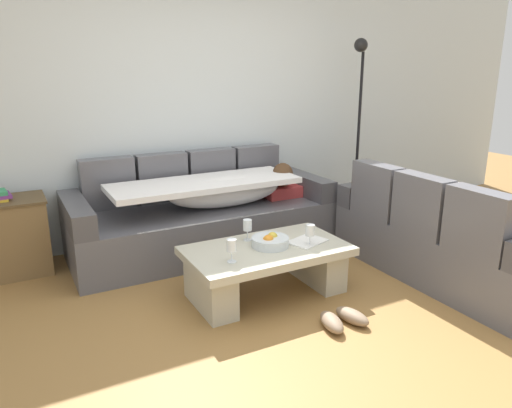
{
  "coord_description": "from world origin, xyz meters",
  "views": [
    {
      "loc": [
        -1.72,
        -2.39,
        1.68
      ],
      "look_at": [
        0.12,
        1.06,
        0.55
      ],
      "focal_mm": 33.75,
      "sensor_mm": 36.0,
      "label": 1
    }
  ],
  "objects": [
    {
      "name": "floor_lamp",
      "position": [
        1.72,
        1.71,
        1.12
      ],
      "size": [
        0.33,
        0.31,
        1.95
      ],
      "color": "black",
      "rests_on": "ground_plane"
    },
    {
      "name": "coffee_table",
      "position": [
        -0.08,
        0.52,
        0.24
      ],
      "size": [
        1.2,
        0.68,
        0.38
      ],
      "color": "#BAB7A0",
      "rests_on": "ground_plane"
    },
    {
      "name": "wine_glass_far_back",
      "position": [
        -0.13,
        0.72,
        0.5
      ],
      "size": [
        0.07,
        0.07,
        0.17
      ],
      "color": "silver",
      "rests_on": "coffee_table"
    },
    {
      "name": "couch_near_window",
      "position": [
        1.43,
        0.14,
        0.34
      ],
      "size": [
        0.92,
        1.88,
        0.88
      ],
      "rotation": [
        0.0,
        0.0,
        1.57
      ],
      "color": "#58575E",
      "rests_on": "ground_plane"
    },
    {
      "name": "ground_plane",
      "position": [
        0.0,
        0.0,
        0.0
      ],
      "size": [
        14.0,
        14.0,
        0.0
      ],
      "primitive_type": "plane",
      "color": "olive"
    },
    {
      "name": "wine_glass_near_left",
      "position": [
        -0.42,
        0.39,
        0.5
      ],
      "size": [
        0.07,
        0.07,
        0.17
      ],
      "color": "silver",
      "rests_on": "coffee_table"
    },
    {
      "name": "fruit_bowl",
      "position": [
        -0.04,
        0.53,
        0.42
      ],
      "size": [
        0.28,
        0.28,
        0.1
      ],
      "color": "silver",
      "rests_on": "coffee_table"
    },
    {
      "name": "back_wall",
      "position": [
        0.0,
        2.15,
        1.35
      ],
      "size": [
        9.0,
        0.1,
        2.7
      ],
      "primitive_type": "cube",
      "color": "silver",
      "rests_on": "ground_plane"
    },
    {
      "name": "side_cabinet",
      "position": [
        -1.81,
        1.85,
        0.32
      ],
      "size": [
        0.72,
        0.44,
        0.64
      ],
      "color": "brown",
      "rests_on": "ground_plane"
    },
    {
      "name": "wine_glass_near_right",
      "position": [
        0.22,
        0.4,
        0.5
      ],
      "size": [
        0.07,
        0.07,
        0.17
      ],
      "color": "silver",
      "rests_on": "coffee_table"
    },
    {
      "name": "pair_of_shoes",
      "position": [
        0.14,
        -0.12,
        0.04
      ],
      "size": [
        0.34,
        0.29,
        0.09
      ],
      "color": "#8C7259",
      "rests_on": "ground_plane"
    },
    {
      "name": "couch_along_wall",
      "position": [
        -0.11,
        1.62,
        0.33
      ],
      "size": [
        2.38,
        0.92,
        0.88
      ],
      "color": "#58575E",
      "rests_on": "ground_plane"
    },
    {
      "name": "open_magazine",
      "position": [
        0.25,
        0.47,
        0.39
      ],
      "size": [
        0.33,
        0.29,
        0.01
      ],
      "primitive_type": "cube",
      "rotation": [
        0.0,
        0.0,
        0.32
      ],
      "color": "white",
      "rests_on": "coffee_table"
    }
  ]
}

